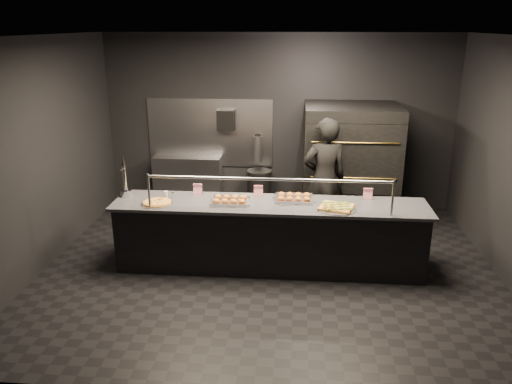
% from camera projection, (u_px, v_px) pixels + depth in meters
% --- Properties ---
extents(room, '(6.04, 6.00, 3.00)m').
position_uv_depth(room, '(268.00, 159.00, 6.34)').
color(room, black).
rests_on(room, ground).
extents(service_counter, '(4.10, 0.78, 1.37)m').
position_uv_depth(service_counter, '(269.00, 235.00, 6.62)').
color(service_counter, black).
rests_on(service_counter, ground).
extents(pizza_oven, '(1.50, 1.23, 1.91)m').
position_uv_depth(pizza_oven, '(350.00, 163.00, 8.16)').
color(pizza_oven, black).
rests_on(pizza_oven, ground).
extents(prep_shelf, '(1.20, 0.35, 0.90)m').
position_uv_depth(prep_shelf, '(188.00, 181.00, 8.94)').
color(prep_shelf, '#99999E').
rests_on(prep_shelf, ground).
extents(towel_dispenser, '(0.30, 0.20, 0.35)m').
position_uv_depth(towel_dispenser, '(226.00, 120.00, 8.60)').
color(towel_dispenser, black).
rests_on(towel_dispenser, room).
extents(fire_extinguisher, '(0.14, 0.14, 0.51)m').
position_uv_depth(fire_extinguisher, '(258.00, 148.00, 8.72)').
color(fire_extinguisher, '#B2B2B7').
rests_on(fire_extinguisher, room).
extents(beer_tap, '(0.15, 0.21, 0.57)m').
position_uv_depth(beer_tap, '(125.00, 185.00, 6.69)').
color(beer_tap, silver).
rests_on(beer_tap, service_counter).
extents(round_pizza, '(0.42, 0.42, 0.03)m').
position_uv_depth(round_pizza, '(157.00, 203.00, 6.45)').
color(round_pizza, silver).
rests_on(round_pizza, service_counter).
extents(slider_tray_a, '(0.55, 0.44, 0.08)m').
position_uv_depth(slider_tray_a, '(230.00, 200.00, 6.49)').
color(slider_tray_a, silver).
rests_on(slider_tray_a, service_counter).
extents(slider_tray_b, '(0.59, 0.51, 0.08)m').
position_uv_depth(slider_tray_b, '(294.00, 198.00, 6.58)').
color(slider_tray_b, silver).
rests_on(slider_tray_b, service_counter).
extents(square_pizza, '(0.51, 0.51, 0.05)m').
position_uv_depth(square_pizza, '(336.00, 207.00, 6.28)').
color(square_pizza, silver).
rests_on(square_pizza, service_counter).
extents(condiment_jar, '(0.13, 0.05, 0.09)m').
position_uv_depth(condiment_jar, '(168.00, 195.00, 6.67)').
color(condiment_jar, silver).
rests_on(condiment_jar, service_counter).
extents(tent_cards, '(2.41, 0.04, 0.15)m').
position_uv_depth(tent_cards, '(274.00, 191.00, 6.71)').
color(tent_cards, white).
rests_on(tent_cards, service_counter).
extents(trash_bin, '(0.43, 0.43, 0.71)m').
position_uv_depth(trash_bin, '(259.00, 190.00, 8.76)').
color(trash_bin, black).
rests_on(trash_bin, ground).
extents(worker, '(0.77, 0.60, 1.85)m').
position_uv_depth(worker, '(324.00, 179.00, 7.47)').
color(worker, black).
rests_on(worker, ground).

